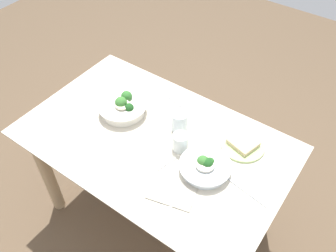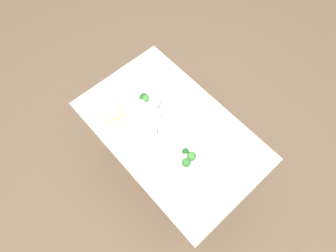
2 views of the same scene
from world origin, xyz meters
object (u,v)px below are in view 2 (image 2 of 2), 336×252
at_px(napkin_folded_upper, 169,91).
at_px(table_knife_left, 127,84).
at_px(fork_by_near_bowl, 148,164).
at_px(broccoli_bowl_near, 145,99).
at_px(table_knife_right, 172,78).
at_px(water_glass_center, 151,132).
at_px(water_glass_side, 155,116).
at_px(broccoli_bowl_far, 190,158).
at_px(bread_side_plate, 114,112).
at_px(fork_by_far_bowl, 167,110).

bearing_deg(napkin_folded_upper, table_knife_left, 35.66).
bearing_deg(fork_by_near_bowl, napkin_folded_upper, 140.02).
xyz_separation_m(broccoli_bowl_near, table_knife_right, (0.02, -0.28, -0.03)).
relative_size(water_glass_center, table_knife_left, 0.50).
relative_size(water_glass_side, napkin_folded_upper, 0.45).
bearing_deg(water_glass_side, water_glass_center, 126.18).
xyz_separation_m(broccoli_bowl_far, water_glass_center, (0.30, 0.07, 0.02)).
distance_m(bread_side_plate, fork_by_near_bowl, 0.46).
height_order(fork_by_near_bowl, napkin_folded_upper, napkin_folded_upper).
bearing_deg(broccoli_bowl_near, water_glass_side, 165.04).
relative_size(broccoli_bowl_near, water_glass_side, 2.60).
bearing_deg(bread_side_plate, broccoli_bowl_near, -107.31).
bearing_deg(broccoli_bowl_far, water_glass_side, -5.02).
distance_m(water_glass_center, fork_by_near_bowl, 0.21).
xyz_separation_m(water_glass_side, table_knife_left, (0.37, -0.04, -0.04)).
bearing_deg(bread_side_plate, water_glass_side, -141.72).
distance_m(water_glass_side, fork_by_far_bowl, 0.12).
xyz_separation_m(broccoli_bowl_near, water_glass_side, (-0.16, 0.04, 0.02)).
bearing_deg(broccoli_bowl_near, fork_by_far_bowl, -157.68).
height_order(broccoli_bowl_near, fork_by_far_bowl, broccoli_bowl_near).
xyz_separation_m(bread_side_plate, table_knife_left, (0.14, -0.22, -0.01)).
height_order(broccoli_bowl_far, water_glass_side, broccoli_bowl_far).
distance_m(water_glass_side, table_knife_right, 0.37).
distance_m(broccoli_bowl_far, bread_side_plate, 0.63).
height_order(water_glass_center, table_knife_left, water_glass_center).
bearing_deg(table_knife_right, table_knife_left, -74.84).
height_order(fork_by_far_bowl, fork_by_near_bowl, same).
bearing_deg(fork_by_far_bowl, water_glass_center, 34.35).
relative_size(fork_by_near_bowl, napkin_folded_upper, 0.55).
distance_m(bread_side_plate, table_knife_right, 0.51).
bearing_deg(water_glass_side, fork_by_near_bowl, 130.54).
height_order(bread_side_plate, water_glass_center, water_glass_center).
xyz_separation_m(fork_by_near_bowl, table_knife_right, (0.39, -0.57, -0.00)).
height_order(bread_side_plate, napkin_folded_upper, bread_side_plate).
height_order(bread_side_plate, water_glass_side, water_glass_side).
xyz_separation_m(water_glass_side, napkin_folded_upper, (0.11, -0.22, -0.04)).
xyz_separation_m(fork_by_far_bowl, napkin_folded_upper, (0.11, -0.12, 0.00)).
xyz_separation_m(broccoli_bowl_near, fork_by_near_bowl, (-0.38, 0.30, -0.03)).
relative_size(broccoli_bowl_far, bread_side_plate, 1.19).
xyz_separation_m(table_knife_left, napkin_folded_upper, (-0.26, -0.18, 0.00)).
bearing_deg(water_glass_side, fork_by_far_bowl, -87.63).
distance_m(water_glass_center, water_glass_side, 0.13).
relative_size(broccoli_bowl_near, bread_side_plate, 1.11).
distance_m(broccoli_bowl_far, broccoli_bowl_near, 0.55).
xyz_separation_m(broccoli_bowl_near, water_glass_center, (-0.24, 0.15, 0.02)).
xyz_separation_m(bread_side_plate, napkin_folded_upper, (-0.12, -0.41, -0.01)).
height_order(water_glass_center, water_glass_side, water_glass_center).
distance_m(table_knife_left, table_knife_right, 0.34).
height_order(broccoli_bowl_far, bread_side_plate, broccoli_bowl_far).
bearing_deg(table_knife_right, bread_side_plate, -46.98).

